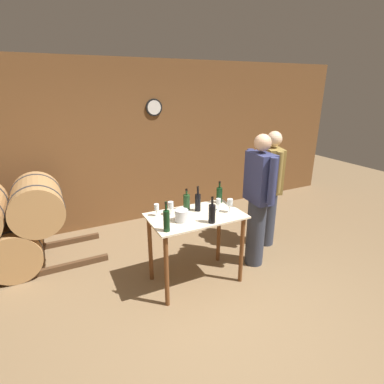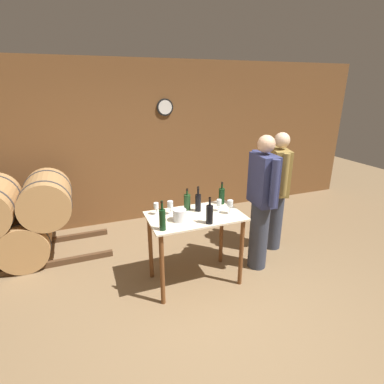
% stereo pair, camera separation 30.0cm
% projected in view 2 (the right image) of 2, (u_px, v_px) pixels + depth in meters
% --- Properties ---
extents(ground_plane, '(14.00, 14.00, 0.00)m').
position_uv_depth(ground_plane, '(220.00, 317.00, 3.13)').
color(ground_plane, brown).
extents(back_wall, '(8.40, 0.08, 2.70)m').
position_uv_depth(back_wall, '(150.00, 143.00, 5.13)').
color(back_wall, brown).
rests_on(back_wall, ground_plane).
extents(barrel_rack, '(2.84, 0.88, 1.18)m').
position_uv_depth(barrel_rack, '(9.00, 223.00, 3.97)').
color(barrel_rack, '#4C331E').
rests_on(barrel_rack, ground_plane).
extents(tasting_table, '(1.09, 0.65, 0.88)m').
position_uv_depth(tasting_table, '(195.00, 229.00, 3.50)').
color(tasting_table, beige).
rests_on(tasting_table, ground_plane).
extents(wine_bottle_far_left, '(0.07, 0.07, 0.32)m').
position_uv_depth(wine_bottle_far_left, '(162.00, 219.00, 3.05)').
color(wine_bottle_far_left, black).
rests_on(wine_bottle_far_left, tasting_table).
extents(wine_bottle_left, '(0.08, 0.08, 0.26)m').
position_uv_depth(wine_bottle_left, '(187.00, 202.00, 3.56)').
color(wine_bottle_left, '#193819').
rests_on(wine_bottle_left, tasting_table).
extents(wine_bottle_center, '(0.08, 0.08, 0.30)m').
position_uv_depth(wine_bottle_center, '(210.00, 214.00, 3.20)').
color(wine_bottle_center, black).
rests_on(wine_bottle_center, tasting_table).
extents(wine_bottle_right, '(0.07, 0.07, 0.30)m').
position_uv_depth(wine_bottle_right, '(198.00, 202.00, 3.52)').
color(wine_bottle_right, black).
rests_on(wine_bottle_right, tasting_table).
extents(wine_bottle_far_right, '(0.07, 0.07, 0.28)m').
position_uv_depth(wine_bottle_far_right, '(222.00, 196.00, 3.74)').
color(wine_bottle_far_right, black).
rests_on(wine_bottle_far_right, tasting_table).
extents(wine_glass_near_left, '(0.06, 0.06, 0.14)m').
position_uv_depth(wine_glass_near_left, '(156.00, 206.00, 3.42)').
color(wine_glass_near_left, silver).
rests_on(wine_glass_near_left, tasting_table).
extents(wine_glass_near_center, '(0.07, 0.07, 0.16)m').
position_uv_depth(wine_glass_near_center, '(170.00, 205.00, 3.43)').
color(wine_glass_near_center, silver).
rests_on(wine_glass_near_center, tasting_table).
extents(wine_glass_near_right, '(0.06, 0.06, 0.14)m').
position_uv_depth(wine_glass_near_right, '(219.00, 203.00, 3.52)').
color(wine_glass_near_right, silver).
rests_on(wine_glass_near_right, tasting_table).
extents(wine_glass_far_side, '(0.07, 0.07, 0.17)m').
position_uv_depth(wine_glass_far_side, '(230.00, 204.00, 3.44)').
color(wine_glass_far_side, silver).
rests_on(wine_glass_far_side, tasting_table).
extents(ice_bucket, '(0.15, 0.15, 0.13)m').
position_uv_depth(ice_bucket, '(180.00, 215.00, 3.28)').
color(ice_bucket, silver).
rests_on(ice_bucket, tasting_table).
extents(person_host, '(0.25, 0.59, 1.75)m').
position_uv_depth(person_host, '(261.00, 201.00, 3.72)').
color(person_host, '#333847').
rests_on(person_host, ground_plane).
extents(person_visitor_with_scarf, '(0.34, 0.56, 1.71)m').
position_uv_depth(person_visitor_with_scarf, '(277.00, 190.00, 4.21)').
color(person_visitor_with_scarf, '#333847').
rests_on(person_visitor_with_scarf, ground_plane).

